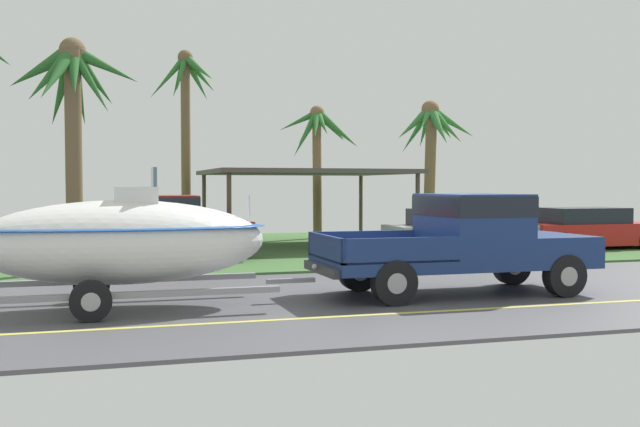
# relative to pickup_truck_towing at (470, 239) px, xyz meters

# --- Properties ---
(ground) EXTENTS (36.00, 22.00, 0.11)m
(ground) POSITION_rel_pickup_truck_towing_xyz_m (-1.01, 8.48, -1.08)
(ground) COLOR #4C4C51
(pickup_truck_towing) EXTENTS (5.49, 2.15, 1.93)m
(pickup_truck_towing) POSITION_rel_pickup_truck_towing_xyz_m (0.00, 0.00, 0.00)
(pickup_truck_towing) COLOR navy
(pickup_truck_towing) RESTS_ON ground
(boat_on_trailer) EXTENTS (6.12, 2.28, 2.40)m
(boat_on_trailer) POSITION_rel_pickup_truck_towing_xyz_m (-6.56, 0.00, 0.09)
(boat_on_trailer) COLOR gray
(boat_on_trailer) RESTS_ON ground
(parked_pickup_background) EXTENTS (5.46, 2.05, 1.83)m
(parked_pickup_background) POSITION_rel_pickup_truck_towing_xyz_m (-5.16, 7.52, -0.04)
(parked_pickup_background) COLOR maroon
(parked_pickup_background) RESTS_ON ground
(parked_sedan_near) EXTENTS (4.73, 1.88, 1.38)m
(parked_sedan_near) POSITION_rel_pickup_truck_towing_xyz_m (3.88, 7.79, -0.39)
(parked_sedan_near) COLOR #99999E
(parked_sedan_near) RESTS_ON ground
(parked_sedan_far) EXTENTS (4.61, 1.91, 1.38)m
(parked_sedan_far) POSITION_rel_pickup_truck_towing_xyz_m (8.35, 7.67, -0.39)
(parked_sedan_far) COLOR #B21E19
(parked_sedan_far) RESTS_ON ground
(carport_awning) EXTENTS (6.51, 5.76, 2.62)m
(carport_awning) POSITION_rel_pickup_truck_towing_xyz_m (-0.21, 11.28, 1.44)
(carport_awning) COLOR #4C4238
(carport_awning) RESTS_ON ground
(palm_tree_near_left) EXTENTS (2.58, 2.73, 7.08)m
(palm_tree_near_left) POSITION_rel_pickup_truck_towing_xyz_m (-3.69, 14.76, 4.05)
(palm_tree_near_left) COLOR brown
(palm_tree_near_left) RESTS_ON ground
(palm_tree_near_right) EXTENTS (3.40, 2.98, 5.26)m
(palm_tree_near_right) POSITION_rel_pickup_truck_towing_xyz_m (5.08, 12.36, 2.85)
(palm_tree_near_right) COLOR brown
(palm_tree_near_right) RESTS_ON ground
(palm_tree_mid) EXTENTS (3.20, 3.26, 5.20)m
(palm_tree_mid) POSITION_rel_pickup_truck_towing_xyz_m (1.39, 14.72, 2.90)
(palm_tree_mid) COLOR brown
(palm_tree_mid) RESTS_ON ground
(palm_tree_far_left) EXTENTS (3.18, 2.96, 5.56)m
(palm_tree_far_left) POSITION_rel_pickup_truck_towing_xyz_m (-7.49, 5.47, 3.11)
(palm_tree_far_left) COLOR brown
(palm_tree_far_left) RESTS_ON ground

